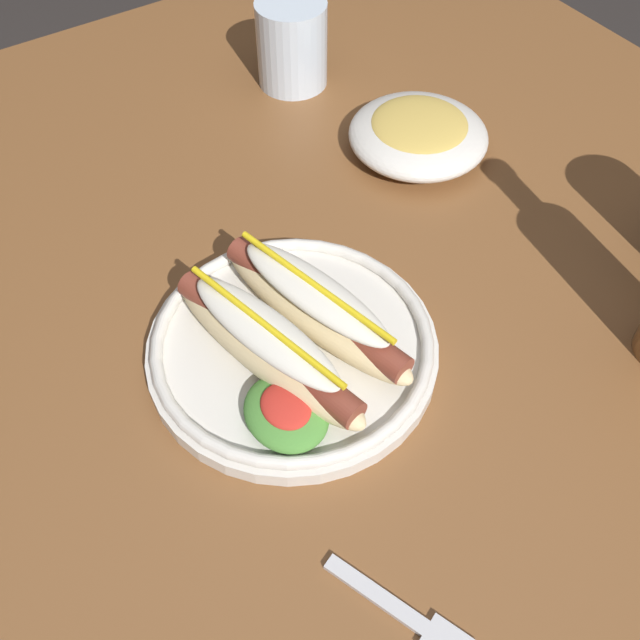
{
  "coord_description": "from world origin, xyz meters",
  "views": [
    {
      "loc": [
        0.4,
        -0.38,
        1.28
      ],
      "look_at": [
        0.05,
        -0.15,
        0.77
      ],
      "focal_mm": 40.89,
      "sensor_mm": 36.0,
      "label": 1
    }
  ],
  "objects_px": {
    "hot_dog_plate": "(292,340)",
    "side_bowl": "(418,133)",
    "fork": "(409,617)",
    "water_cup": "(292,44)"
  },
  "relations": [
    {
      "from": "fork",
      "to": "water_cup",
      "type": "relative_size",
      "value": 1.12
    },
    {
      "from": "water_cup",
      "to": "fork",
      "type": "bearing_deg",
      "value": -24.98
    },
    {
      "from": "hot_dog_plate",
      "to": "water_cup",
      "type": "xyz_separation_m",
      "value": [
        -0.37,
        0.23,
        0.03
      ]
    },
    {
      "from": "water_cup",
      "to": "side_bowl",
      "type": "height_order",
      "value": "water_cup"
    },
    {
      "from": "hot_dog_plate",
      "to": "side_bowl",
      "type": "xyz_separation_m",
      "value": [
        -0.17,
        0.28,
        -0.0
      ]
    },
    {
      "from": "hot_dog_plate",
      "to": "fork",
      "type": "xyz_separation_m",
      "value": [
        0.24,
        -0.05,
        -0.02
      ]
    },
    {
      "from": "hot_dog_plate",
      "to": "water_cup",
      "type": "distance_m",
      "value": 0.44
    },
    {
      "from": "fork",
      "to": "water_cup",
      "type": "height_order",
      "value": "water_cup"
    },
    {
      "from": "hot_dog_plate",
      "to": "side_bowl",
      "type": "height_order",
      "value": "hot_dog_plate"
    },
    {
      "from": "hot_dog_plate",
      "to": "water_cup",
      "type": "bearing_deg",
      "value": 147.92
    }
  ]
}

